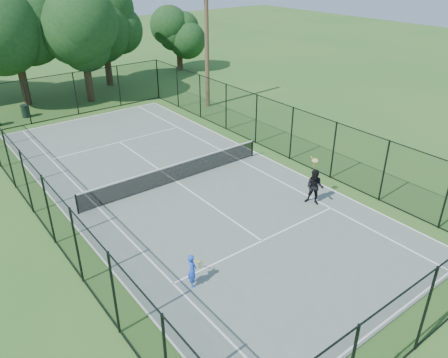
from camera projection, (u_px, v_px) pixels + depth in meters
ground at (176, 182)px, 21.77m from camera, size 120.00×120.00×0.00m
tennis_court at (176, 182)px, 21.76m from camera, size 11.00×24.00×0.06m
tennis_net at (176, 172)px, 21.50m from camera, size 10.08×0.08×0.95m
fence at (175, 155)px, 21.08m from camera, size 13.10×26.10×3.00m
tree_near_left at (12, 28)px, 30.42m from camera, size 6.86×6.86×8.95m
tree_near_mid at (83, 41)px, 31.66m from camera, size 5.58×5.58×7.30m
tree_near_right at (103, 29)px, 35.75m from camera, size 5.33×5.33×7.35m
tree_far_right at (179, 34)px, 41.26m from camera, size 4.12×4.12×5.44m
trash_bin_right at (25, 111)px, 30.21m from camera, size 0.58×0.58×0.88m
utility_pole at (207, 47)px, 30.67m from camera, size 1.40×0.30×8.46m
player_blue at (192, 270)px, 14.70m from camera, size 0.82×0.54×1.24m
player_black at (315, 187)px, 19.45m from camera, size 0.94×1.22×2.02m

